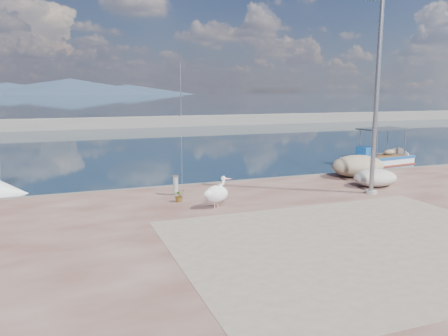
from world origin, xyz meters
The scene contains 12 objects.
ground centered at (0.00, 0.00, 0.00)m, with size 1400.00×1400.00×0.00m, color #162635.
quay centered at (0.00, -6.00, 0.25)m, with size 44.00×22.00×0.50m, color #512B23.
quay_patch centered at (1.00, -3.00, 0.50)m, with size 9.00×7.00×0.01m, color gray.
breakwater centered at (0.00, 40.00, 0.60)m, with size 120.00×2.20×7.50m.
mountains centered at (4.39, 650.00, 9.51)m, with size 370.00×280.00×22.00m.
boat_right centered at (11.49, 8.72, 0.19)m, with size 5.21×2.27×2.42m.
pelican centered at (-1.18, 1.30, 0.97)m, with size 1.06×0.65×1.00m.
lamp_post centered at (4.74, 1.27, 3.80)m, with size 0.44×0.96×7.00m.
bollard_near centered at (-1.96, 3.47, 0.90)m, with size 0.24×0.24×0.73m.
potted_plant centered at (-2.09, 2.47, 0.72)m, with size 0.39×0.34×0.43m, color #33722D.
net_pile_d centered at (5.66, 2.17, 0.83)m, with size 1.77×1.33×0.66m, color beige.
net_pile_c centered at (6.25, 4.01, 0.97)m, with size 2.39×1.70×0.94m, color #C1AF8F.
Camera 1 is at (-5.67, -11.34, 4.15)m, focal length 35.00 mm.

